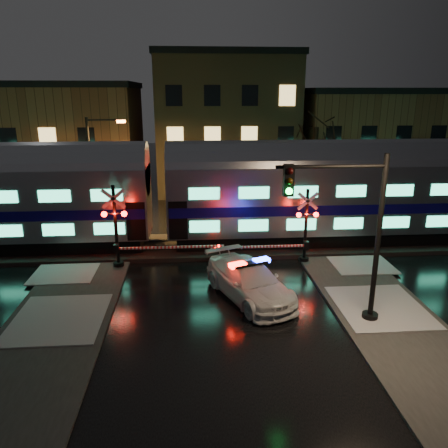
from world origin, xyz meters
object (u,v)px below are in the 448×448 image
Objects in this scene: police_car at (249,281)px; crossing_signal_left at (123,235)px; traffic_light at (352,238)px; streetlight at (95,167)px; crossing_signal_right at (299,234)px.

crossing_signal_left is at bearing 125.03° from police_car.
police_car is 0.95× the size of crossing_signal_left.
streetlight reaches higher than traffic_light.
crossing_signal_right is 0.85× the size of traffic_light.
traffic_light is (0.37, -6.21, 1.87)m from crossing_signal_right.
streetlight reaches higher than crossing_signal_right.
crossing_signal_right is 0.92× the size of crossing_signal_left.
crossing_signal_right is at bearing -0.05° from crossing_signal_left.
police_car is 1.04× the size of crossing_signal_right.
crossing_signal_left is (-8.97, 0.01, 0.15)m from crossing_signal_right.
crossing_signal_right is 6.50m from traffic_light.
police_car is 7.08m from crossing_signal_left.
streetlight is (-8.46, 10.47, 3.37)m from police_car.
traffic_light is (3.44, -2.43, 2.72)m from police_car.
crossing_signal_right is 8.97m from crossing_signal_left.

